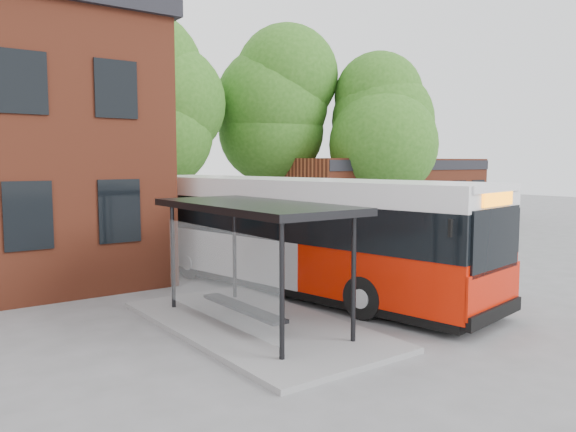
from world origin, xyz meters
TOP-DOWN VIEW (x-y plane):
  - ground at (0.00, 0.00)m, footprint 100.00×100.00m
  - shop_row at (15.00, 14.00)m, footprint 14.00×6.20m
  - bus_shelter at (-4.50, -1.00)m, footprint 3.60×7.00m
  - bike_rail at (9.28, 10.00)m, footprint 5.20×0.10m
  - tree_0 at (-6.00, 16.00)m, footprint 7.92×7.92m
  - tree_1 at (1.00, 17.00)m, footprint 7.92×7.92m
  - tree_2 at (8.00, 16.00)m, footprint 7.92×7.92m
  - tree_3 at (13.00, 12.00)m, footprint 7.04×7.04m
  - city_bus at (-1.46, 1.85)m, footprint 4.93×13.24m
  - bicycle_0 at (7.04, 10.71)m, footprint 1.92×1.16m
  - bicycle_1 at (8.30, 9.96)m, footprint 1.60×0.54m
  - bicycle_2 at (8.06, 9.43)m, footprint 1.68×1.16m
  - bicycle_3 at (9.13, 10.56)m, footprint 1.76×0.70m
  - bicycle_4 at (9.36, 10.15)m, footprint 1.76×0.96m
  - bicycle_5 at (10.12, 10.75)m, footprint 1.84×0.65m
  - bicycle_6 at (11.01, 9.40)m, footprint 1.69×0.89m
  - bicycle_7 at (11.83, 10.28)m, footprint 1.53×0.52m

SIDE VIEW (x-z plane):
  - ground at x=0.00m, z-range 0.00..0.00m
  - bike_rail at x=9.28m, z-range 0.00..0.38m
  - bicycle_2 at x=8.06m, z-range 0.00..0.84m
  - bicycle_6 at x=11.01m, z-range 0.00..0.84m
  - bicycle_4 at x=9.36m, z-range 0.00..0.88m
  - bicycle_7 at x=11.83m, z-range 0.00..0.90m
  - bicycle_1 at x=8.30m, z-range 0.00..0.94m
  - bicycle_0 at x=7.04m, z-range 0.00..0.95m
  - bicycle_3 at x=9.13m, z-range 0.00..1.03m
  - bicycle_5 at x=10.12m, z-range 0.00..1.09m
  - bus_shelter at x=-4.50m, z-range 0.00..2.90m
  - city_bus at x=-1.46m, z-range 0.00..3.29m
  - shop_row at x=15.00m, z-range 0.00..4.00m
  - tree_3 at x=13.00m, z-range 0.00..9.28m
  - tree_1 at x=1.00m, z-range 0.00..10.40m
  - tree_0 at x=-6.00m, z-range 0.00..11.00m
  - tree_2 at x=8.00m, z-range 0.00..11.00m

